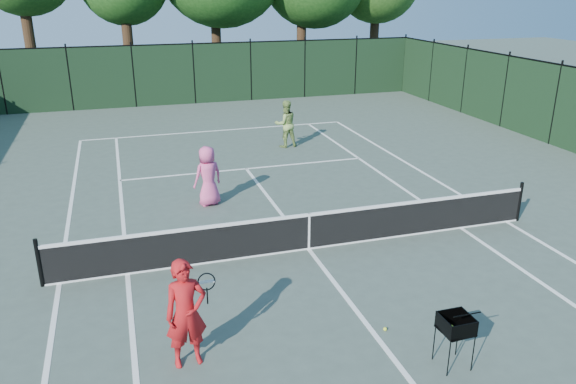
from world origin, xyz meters
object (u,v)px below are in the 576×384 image
object	(u,v)px
coach	(186,313)
ball_hopper	(456,324)
loose_ball_midcourt	(385,329)
player_pink	(208,176)
player_green	(286,124)

from	to	relation	value
coach	ball_hopper	bearing A→B (deg)	-24.62
coach	loose_ball_midcourt	distance (m)	3.59
coach	ball_hopper	xyz separation A→B (m)	(4.08, -1.33, -0.16)
player_pink	player_green	xyz separation A→B (m)	(3.81, 5.11, 0.04)
player_green	ball_hopper	world-z (taller)	player_green
coach	player_green	distance (m)	13.15
player_pink	player_green	bearing A→B (deg)	-145.84
coach	player_green	size ratio (longest dim) A/B	1.04
coach	player_green	xyz separation A→B (m)	(5.32, 12.03, -0.04)
player_green	coach	bearing A→B (deg)	61.45
ball_hopper	coach	bearing A→B (deg)	157.95
coach	player_pink	xyz separation A→B (m)	(1.51, 6.92, -0.08)
coach	loose_ball_midcourt	size ratio (longest dim) A/B	27.26
player_pink	player_green	world-z (taller)	player_green
coach	ball_hopper	distance (m)	4.29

